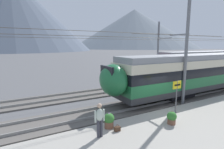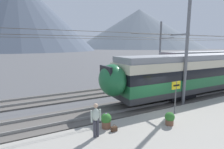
# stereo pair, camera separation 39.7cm
# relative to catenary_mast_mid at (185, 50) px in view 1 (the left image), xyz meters

# --- Properties ---
(ground_plane) EXTENTS (400.00, 400.00, 0.00)m
(ground_plane) POSITION_rel_catenary_mast_mid_xyz_m (-3.06, 0.11, -4.33)
(ground_plane) COLOR #565659
(platform_slab) EXTENTS (120.00, 8.24, 0.29)m
(platform_slab) POSITION_rel_catenary_mast_mid_xyz_m (-3.06, -4.71, -4.18)
(platform_slab) COLOR #A39E93
(platform_slab) RESTS_ON ground
(track_near) EXTENTS (120.00, 3.00, 0.28)m
(track_near) POSITION_rel_catenary_mast_mid_xyz_m (-3.06, 1.39, -4.26)
(track_near) COLOR #5B5651
(track_near) RESTS_ON ground
(track_far) EXTENTS (120.00, 3.00, 0.28)m
(track_far) POSITION_rel_catenary_mast_mid_xyz_m (-3.06, 6.24, -4.26)
(track_far) COLOR #5B5651
(track_far) RESTS_ON ground
(catenary_mast_mid) EXTENTS (46.08, 1.79, 8.47)m
(catenary_mast_mid) POSITION_rel_catenary_mast_mid_xyz_m (0.00, 0.00, 0.00)
(catenary_mast_mid) COLOR slate
(catenary_mast_mid) RESTS_ON ground
(catenary_mast_far_side) EXTENTS (46.08, 2.37, 7.64)m
(catenary_mast_far_side) POSITION_rel_catenary_mast_mid_xyz_m (5.09, 8.14, -0.35)
(catenary_mast_far_side) COLOR slate
(catenary_mast_far_side) RESTS_ON ground
(platform_sign) EXTENTS (0.70, 0.08, 2.13)m
(platform_sign) POSITION_rel_catenary_mast_mid_xyz_m (-2.41, -1.50, -2.47)
(platform_sign) COLOR #59595B
(platform_sign) RESTS_ON platform_slab
(passenger_walking) EXTENTS (0.53, 0.22, 1.69)m
(passenger_walking) POSITION_rel_catenary_mast_mid_xyz_m (-8.08, -1.90, -3.09)
(passenger_walking) COLOR #383842
(passenger_walking) RESTS_ON platform_slab
(handbag_beside_passenger) EXTENTS (0.32, 0.18, 0.36)m
(handbag_beside_passenger) POSITION_rel_catenary_mast_mid_xyz_m (-7.04, -1.81, -3.91)
(handbag_beside_passenger) COLOR #472D1E
(handbag_beside_passenger) RESTS_ON platform_slab
(potted_plant_platform_edge) EXTENTS (0.54, 0.54, 0.73)m
(potted_plant_platform_edge) POSITION_rel_catenary_mast_mid_xyz_m (-3.94, -2.58, -3.64)
(potted_plant_platform_edge) COLOR brown
(potted_plant_platform_edge) RESTS_ON platform_slab
(potted_plant_by_shelter) EXTENTS (0.57, 0.57, 0.81)m
(potted_plant_by_shelter) POSITION_rel_catenary_mast_mid_xyz_m (-7.25, -1.28, -3.59)
(potted_plant_by_shelter) COLOR brown
(potted_plant_by_shelter) RESTS_ON platform_slab
(mountain_central_peak) EXTENTS (126.70, 126.70, 60.79)m
(mountain_central_peak) POSITION_rel_catenary_mast_mid_xyz_m (-10.29, 163.06, 26.06)
(mountain_central_peak) COLOR #515B6B
(mountain_central_peak) RESTS_ON ground
(mountain_right_ridge) EXTENTS (178.49, 178.49, 54.19)m
(mountain_right_ridge) POSITION_rel_catenary_mast_mid_xyz_m (141.39, 202.25, 22.76)
(mountain_right_ridge) COLOR slate
(mountain_right_ridge) RESTS_ON ground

